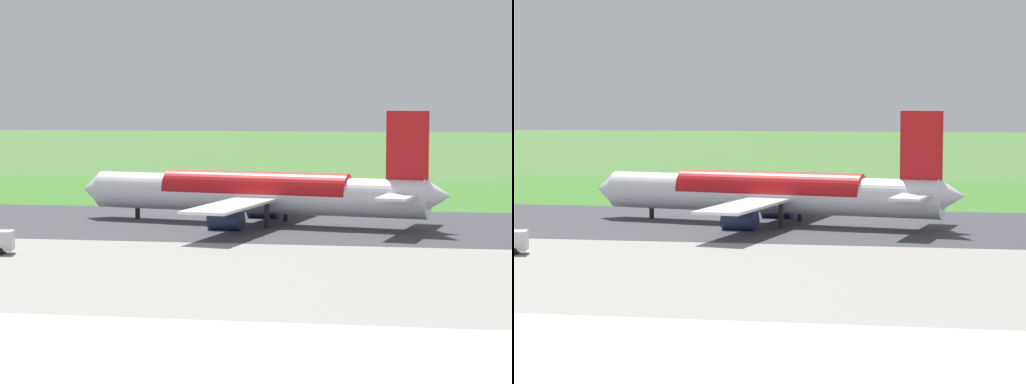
% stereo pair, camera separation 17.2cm
% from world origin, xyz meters
% --- Properties ---
extents(ground_plane, '(800.00, 800.00, 0.00)m').
position_xyz_m(ground_plane, '(0.00, 0.00, 0.00)').
color(ground_plane, '#477233').
extents(runway_asphalt, '(600.00, 39.34, 0.06)m').
position_xyz_m(runway_asphalt, '(0.00, 0.00, 0.03)').
color(runway_asphalt, '#38383D').
rests_on(runway_asphalt, ground).
extents(apron_concrete, '(440.00, 110.00, 0.05)m').
position_xyz_m(apron_concrete, '(0.00, 55.55, 0.03)').
color(apron_concrete, gray).
rests_on(apron_concrete, ground).
extents(grass_verge_foreground, '(600.00, 80.00, 0.04)m').
position_xyz_m(grass_verge_foreground, '(0.00, -39.70, 0.02)').
color(grass_verge_foreground, '#3C782B').
rests_on(grass_verge_foreground, ground).
extents(airliner_main, '(53.87, 44.35, 15.88)m').
position_xyz_m(airliner_main, '(3.68, 0.07, 4.35)').
color(airliner_main, white).
rests_on(airliner_main, ground).
extents(no_stopping_sign, '(0.60, 0.10, 2.50)m').
position_xyz_m(no_stopping_sign, '(6.51, -43.97, 1.49)').
color(no_stopping_sign, slate).
rests_on(no_stopping_sign, ground).
extents(traffic_cone_orange, '(0.40, 0.40, 0.55)m').
position_xyz_m(traffic_cone_orange, '(13.65, -39.41, 0.28)').
color(traffic_cone_orange, orange).
rests_on(traffic_cone_orange, ground).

